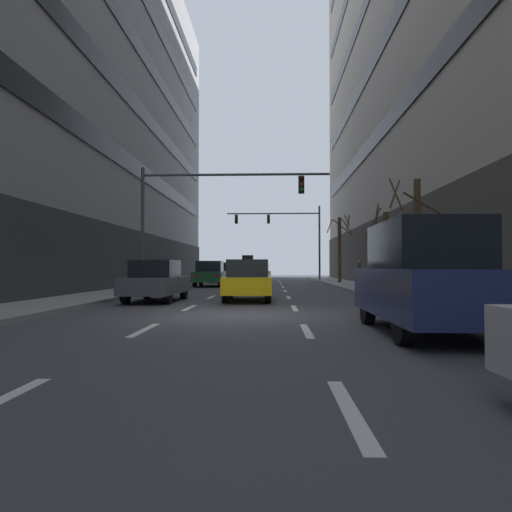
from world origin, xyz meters
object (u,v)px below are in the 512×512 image
object	(u,v)px
car_driving_4	(210,274)
street_tree_0	(416,235)
car_driving_1	(223,273)
car_parked_1	(425,278)
street_tree_1	(385,249)
pedestrian_0	(359,271)
car_driving_2	(156,281)
street_tree_2	(340,247)
pedestrian_1	(472,274)
taxi_driving_3	(259,273)
taxi_driving_0	(248,280)
traffic_signal_1	(288,228)
traffic_signal_0	(201,203)

from	to	relation	value
car_driving_4	street_tree_0	world-z (taller)	street_tree_0
car_driving_1	car_parked_1	size ratio (longest dim) A/B	1.00
street_tree_1	pedestrian_0	distance (m)	7.53
car_driving_2	street_tree_1	distance (m)	10.23
street_tree_0	street_tree_2	distance (m)	18.13
car_parked_1	pedestrian_1	world-z (taller)	car_parked_1
car_parked_1	pedestrian_0	bearing A→B (deg)	82.74
car_driving_2	car_parked_1	xyz separation A→B (m)	(7.39, -7.82, 0.32)
taxi_driving_3	street_tree_1	bearing A→B (deg)	-70.20
taxi_driving_0	traffic_signal_1	bearing A→B (deg)	84.28
car_driving_2	traffic_signal_0	distance (m)	6.16
pedestrian_0	street_tree_1	bearing A→B (deg)	-92.21
car_driving_4	traffic_signal_1	distance (m)	13.81
car_driving_1	traffic_signal_1	world-z (taller)	traffic_signal_1
car_driving_2	street_tree_1	xyz separation A→B (m)	(9.50, 3.55, 1.33)
taxi_driving_0	traffic_signal_1	size ratio (longest dim) A/B	0.49
street_tree_1	car_driving_2	bearing A→B (deg)	-159.49
car_driving_4	pedestrian_1	size ratio (longest dim) A/B	2.68
street_tree_0	street_tree_1	size ratio (longest dim) A/B	1.09
taxi_driving_3	traffic_signal_0	xyz separation A→B (m)	(-2.37, -15.96, 3.64)
car_driving_2	traffic_signal_1	size ratio (longest dim) A/B	0.48
street_tree_1	pedestrian_1	bearing A→B (deg)	-91.10
car_driving_1	pedestrian_0	xyz separation A→B (m)	(9.59, -10.21, 0.21)
car_driving_4	traffic_signal_0	xyz separation A→B (m)	(0.72, -8.28, 3.59)
car_driving_4	pedestrian_0	size ratio (longest dim) A/B	2.91
traffic_signal_1	pedestrian_0	world-z (taller)	traffic_signal_1
car_parked_1	street_tree_2	size ratio (longest dim) A/B	0.89
taxi_driving_3	car_parked_1	size ratio (longest dim) A/B	0.96
street_tree_0	pedestrian_1	world-z (taller)	street_tree_0
traffic_signal_1	pedestrian_0	distance (m)	15.07
car_driving_2	taxi_driving_3	bearing A→B (deg)	81.05
car_driving_1	traffic_signal_0	bearing A→B (deg)	-87.51
car_driving_4	traffic_signal_0	size ratio (longest dim) A/B	0.49
traffic_signal_1	street_tree_0	bearing A→B (deg)	-82.09
traffic_signal_1	pedestrian_0	size ratio (longest dim) A/B	5.58
traffic_signal_0	car_parked_1	bearing A→B (deg)	-62.95
street_tree_2	pedestrian_1	world-z (taller)	street_tree_2
car_parked_1	traffic_signal_0	bearing A→B (deg)	117.05
car_driving_4	car_parked_1	bearing A→B (deg)	-71.06
street_tree_0	street_tree_1	bearing A→B (deg)	89.88
taxi_driving_0	car_driving_4	world-z (taller)	taxi_driving_0
car_driving_1	car_driving_4	distance (m)	8.07
traffic_signal_0	traffic_signal_1	size ratio (longest dim) A/B	1.05
car_driving_1	taxi_driving_3	bearing A→B (deg)	-7.15
pedestrian_0	pedestrian_1	size ratio (longest dim) A/B	0.92
car_driving_4	car_driving_2	bearing A→B (deg)	-90.84
traffic_signal_0	street_tree_2	distance (m)	15.24
taxi_driving_0	street_tree_2	world-z (taller)	street_tree_2
street_tree_0	car_driving_4	bearing A→B (deg)	123.65
car_driving_4	car_parked_1	distance (m)	22.17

